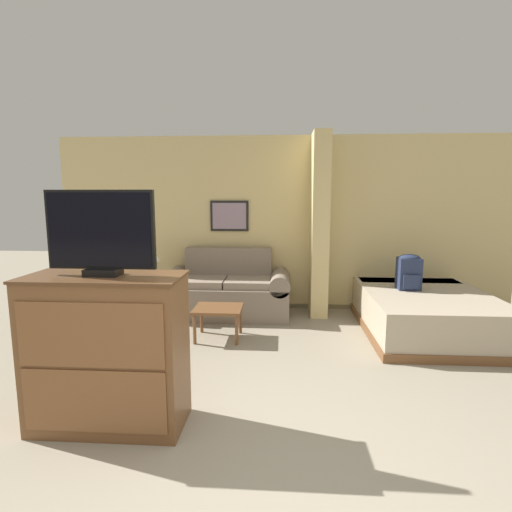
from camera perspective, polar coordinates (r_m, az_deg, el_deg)
ground_plane at (r=2.61m, az=3.68°, el=-32.61°), size 20.00×20.00×0.00m
wall_back at (r=6.11m, az=3.89°, el=4.60°), size 6.82×0.16×2.60m
wall_partition_pillar at (r=5.80m, az=9.05°, el=4.35°), size 0.24×0.56×2.60m
couch at (r=5.83m, az=-4.24°, el=-5.06°), size 1.84×0.84×0.95m
coffee_table at (r=4.88m, az=-5.43°, el=-7.92°), size 0.57×0.49×0.39m
side_table at (r=5.99m, az=-14.76°, el=-3.48°), size 0.50×0.50×0.58m
table_lamp at (r=5.93m, az=-14.90°, el=0.04°), size 0.29×0.29×0.42m
tv_dresser at (r=3.22m, az=-20.42°, el=-12.70°), size 1.14×0.51×1.15m
tv at (r=3.03m, az=-21.28°, el=3.02°), size 0.78×0.16×0.61m
bed at (r=5.52m, az=23.06°, el=-7.38°), size 1.53×1.99×0.52m
backpack at (r=5.50m, az=21.01°, el=-2.04°), size 0.28×0.26×0.46m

